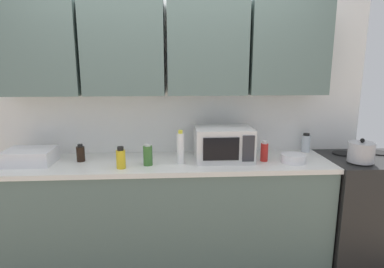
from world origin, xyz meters
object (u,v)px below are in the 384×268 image
at_px(bottle_soy_dark, 81,153).
at_px(bottle_white_jar, 181,148).
at_px(dish_rack, 30,156).
at_px(bottle_red_sauce, 264,152).
at_px(bottle_green_oil, 148,155).
at_px(bottle_yellow_mustard, 121,158).
at_px(microwave, 223,144).
at_px(stove_range, 364,206).
at_px(kettle, 361,152).
at_px(bowl_ceramic_small, 293,158).
at_px(bottle_clear_tall, 306,143).

relative_size(bottle_soy_dark, bottle_white_jar, 0.53).
height_order(dish_rack, bottle_red_sauce, bottle_red_sauce).
bearing_deg(bottle_green_oil, bottle_yellow_mustard, -161.27).
xyz_separation_m(bottle_soy_dark, bottle_white_jar, (0.84, -0.11, 0.06)).
distance_m(microwave, bottle_yellow_mustard, 0.86).
xyz_separation_m(stove_range, kettle, (-0.17, -0.14, 0.54)).
height_order(bottle_green_oil, bottle_yellow_mustard, same).
relative_size(kettle, dish_rack, 0.54).
xyz_separation_m(dish_rack, bottle_white_jar, (1.23, -0.07, 0.07)).
bearing_deg(bottle_red_sauce, bottle_white_jar, -178.05).
height_order(kettle, bowl_ceramic_small, kettle).
bearing_deg(bottle_clear_tall, bottle_red_sauce, -149.95).
bearing_deg(kettle, bottle_soy_dark, 175.08).
relative_size(microwave, bottle_yellow_mustard, 2.75).
height_order(bottle_green_oil, bottle_clear_tall, same).
distance_m(kettle, bottle_white_jar, 1.48).
height_order(stove_range, microwave, microwave).
distance_m(stove_range, bowl_ceramic_small, 0.87).
height_order(kettle, bottle_red_sauce, kettle).
distance_m(kettle, bottle_soy_dark, 2.33).
bearing_deg(dish_rack, bottle_clear_tall, 5.31).
bearing_deg(bottle_clear_tall, kettle, -51.42).
bearing_deg(bottle_white_jar, dish_rack, 176.66).
bearing_deg(bottle_clear_tall, bowl_ceramic_small, -125.93).
distance_m(bottle_white_jar, bottle_yellow_mustard, 0.48).
bearing_deg(bowl_ceramic_small, kettle, -5.43).
bearing_deg(microwave, bottle_soy_dark, 178.97).
xyz_separation_m(bottle_green_oil, bottle_clear_tall, (1.44, 0.33, 0.00)).
height_order(dish_rack, bottle_clear_tall, bottle_clear_tall).
distance_m(microwave, bowl_ceramic_small, 0.59).
distance_m(kettle, bowl_ceramic_small, 0.55).
bearing_deg(bottle_clear_tall, microwave, -165.65).
height_order(dish_rack, bottle_soy_dark, bottle_soy_dark).
xyz_separation_m(microwave, bottle_red_sauce, (0.34, -0.07, -0.06)).
distance_m(bottle_green_oil, bottle_red_sauce, 0.97).
relative_size(bottle_white_jar, bottle_red_sauce, 1.60).
relative_size(stove_range, microwave, 1.90).
bearing_deg(bottle_clear_tall, bottle_soy_dark, -174.76).
bearing_deg(bottle_soy_dark, stove_range, -1.37).
xyz_separation_m(stove_range, bottle_clear_tall, (-0.48, 0.24, 0.53)).
bearing_deg(microwave, stove_range, -1.68).
distance_m(microwave, bottle_clear_tall, 0.83).
xyz_separation_m(stove_range, microwave, (-1.28, 0.04, 0.59)).
distance_m(bottle_yellow_mustard, bottle_red_sauce, 1.18).
height_order(bottle_white_jar, bottle_red_sauce, bottle_white_jar).
bearing_deg(kettle, bottle_yellow_mustard, -179.59).
bearing_deg(bottle_yellow_mustard, microwave, 12.88).
distance_m(bottle_white_jar, bottle_red_sauce, 0.71).
height_order(microwave, bottle_clear_tall, microwave).
bearing_deg(microwave, kettle, -9.06).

